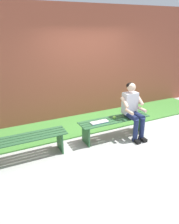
% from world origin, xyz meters
% --- Properties ---
extents(ground_plane, '(10.00, 7.00, 0.04)m').
position_xyz_m(ground_plane, '(1.03, 1.00, -0.02)').
color(ground_plane, '#B2B2AD').
extents(grass_strip, '(9.00, 1.22, 0.03)m').
position_xyz_m(grass_strip, '(1.03, -0.97, 0.01)').
color(grass_strip, '#478C38').
rests_on(grass_strip, ground).
extents(brick_wall, '(9.50, 0.24, 3.00)m').
position_xyz_m(brick_wall, '(0.50, -1.69, 1.50)').
color(brick_wall, '#9E4C38').
rests_on(brick_wall, ground).
extents(bench_near, '(1.71, 0.41, 0.47)m').
position_xyz_m(bench_near, '(0.00, 0.00, 0.36)').
color(bench_near, '#2D6038').
rests_on(bench_near, ground).
extents(bench_far, '(1.68, 0.41, 0.47)m').
position_xyz_m(bench_far, '(2.06, 0.00, 0.35)').
color(bench_far, '#2D6038').
rests_on(bench_far, ground).
extents(person_seated, '(0.50, 0.69, 1.27)m').
position_xyz_m(person_seated, '(-0.41, 0.10, 0.70)').
color(person_seated, silver).
rests_on(person_seated, ground).
extents(apple, '(0.08, 0.08, 0.08)m').
position_xyz_m(apple, '(0.01, 0.00, 0.51)').
color(apple, '#72B738').
rests_on(apple, bench_near).
extents(book_open, '(0.41, 0.16, 0.02)m').
position_xyz_m(book_open, '(0.42, 0.03, 0.48)').
color(book_open, white).
rests_on(book_open, bench_near).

